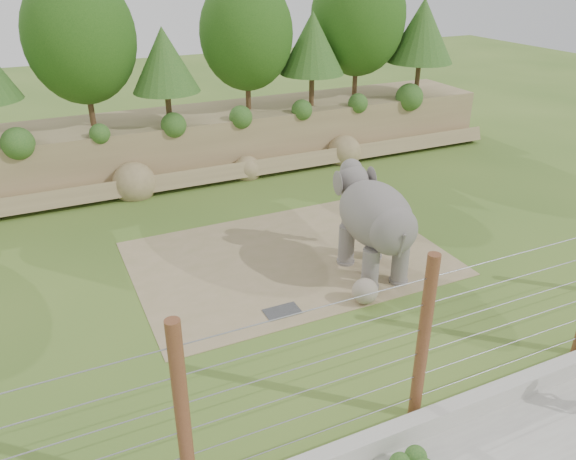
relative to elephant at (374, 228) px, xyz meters
name	(u,v)px	position (x,y,z in m)	size (l,w,h in m)	color
ground	(318,309)	(-2.48, -1.09, -1.55)	(90.00, 90.00, 0.00)	#466A26
back_embankment	(198,82)	(-1.89, 11.58, 2.41)	(30.00, 5.52, 8.77)	olive
dirt_patch	(289,258)	(-1.98, 1.91, -1.54)	(10.00, 7.00, 0.02)	#8F8054
drain_grate	(282,311)	(-3.47, -0.83, -1.52)	(1.00, 0.60, 0.03)	#262628
elephant	(374,228)	(0.00, 0.00, 0.00)	(1.64, 3.84, 3.11)	slate
stone_ball	(365,291)	(-1.12, -1.39, -1.16)	(0.75, 0.75, 0.75)	gray
retaining_wall	(429,421)	(-2.48, -6.09, -1.30)	(26.00, 0.35, 0.50)	#AFAAA1
barrier_fence	(423,341)	(-2.48, -5.59, 0.45)	(20.26, 0.26, 4.00)	#5A2A18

